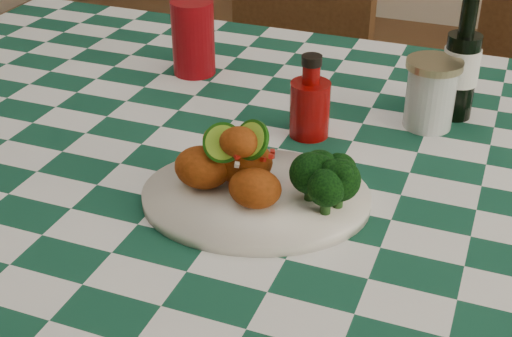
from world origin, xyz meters
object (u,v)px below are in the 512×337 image
at_px(fried_chicken_pile, 242,159).
at_px(red_tumbler, 193,38).
at_px(plate, 256,198).
at_px(wooden_chair_right, 511,145).
at_px(dining_table, 275,335).
at_px(ketchup_bottle, 310,96).
at_px(beer_bottle, 462,56).
at_px(mason_jar, 431,94).
at_px(wooden_chair_left, 266,124).

distance_m(fried_chicken_pile, red_tumbler, 0.46).
bearing_deg(fried_chicken_pile, plate, 0.00).
height_order(red_tumbler, wooden_chair_right, wooden_chair_right).
bearing_deg(dining_table, ketchup_bottle, 63.43).
bearing_deg(ketchup_bottle, wooden_chair_right, 65.27).
distance_m(fried_chicken_pile, beer_bottle, 0.44).
bearing_deg(wooden_chair_right, beer_bottle, -79.93).
distance_m(mason_jar, beer_bottle, 0.08).
bearing_deg(wooden_chair_left, plate, -61.03).
distance_m(dining_table, wooden_chair_right, 0.83).
bearing_deg(plate, wooden_chair_left, 109.50).
distance_m(wooden_chair_left, wooden_chair_right, 0.63).
xyz_separation_m(mason_jar, wooden_chair_right, (0.15, 0.59, -0.37)).
bearing_deg(plate, red_tumbler, 125.62).
bearing_deg(beer_bottle, plate, -120.00).
relative_size(beer_bottle, wooden_chair_right, 0.22).
height_order(plate, red_tumbler, red_tumbler).
relative_size(ketchup_bottle, wooden_chair_left, 0.15).
relative_size(mason_jar, wooden_chair_left, 0.13).
relative_size(red_tumbler, ketchup_bottle, 1.03).
relative_size(red_tumbler, mason_jar, 1.22).
relative_size(dining_table, red_tumbler, 11.88).
xyz_separation_m(red_tumbler, ketchup_bottle, (0.28, -0.16, -0.00)).
bearing_deg(plate, wooden_chair_right, 70.32).
relative_size(fried_chicken_pile, red_tumbler, 1.06).
height_order(plate, beer_bottle, beer_bottle).
height_order(plate, fried_chicken_pile, fried_chicken_pile).
distance_m(fried_chicken_pile, ketchup_bottle, 0.22).
relative_size(ketchup_bottle, mason_jar, 1.18).
xyz_separation_m(dining_table, beer_bottle, (0.24, 0.22, 0.50)).
distance_m(ketchup_bottle, wooden_chair_right, 0.85).
bearing_deg(fried_chicken_pile, wooden_chair_right, 69.24).
bearing_deg(fried_chicken_pile, dining_table, 91.50).
distance_m(red_tumbler, mason_jar, 0.46).
distance_m(plate, wooden_chair_left, 0.96).
bearing_deg(mason_jar, ketchup_bottle, -149.90).
bearing_deg(wooden_chair_left, ketchup_bottle, -54.48).
bearing_deg(red_tumbler, dining_table, -42.00).
bearing_deg(plate, beer_bottle, 60.00).
bearing_deg(dining_table, wooden_chair_left, 111.83).
xyz_separation_m(ketchup_bottle, wooden_chair_left, (-0.30, 0.62, -0.40)).
bearing_deg(wooden_chair_left, beer_bottle, -33.00).
distance_m(plate, beer_bottle, 0.44).
relative_size(red_tumbler, wooden_chair_right, 0.15).
height_order(dining_table, fried_chicken_pile, fried_chicken_pile).
distance_m(ketchup_bottle, wooden_chair_left, 0.80).
bearing_deg(red_tumbler, fried_chicken_pile, -56.37).
distance_m(plate, ketchup_bottle, 0.23).
xyz_separation_m(fried_chicken_pile, beer_bottle, (0.23, 0.37, 0.04)).
bearing_deg(wooden_chair_right, mason_jar, -82.22).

